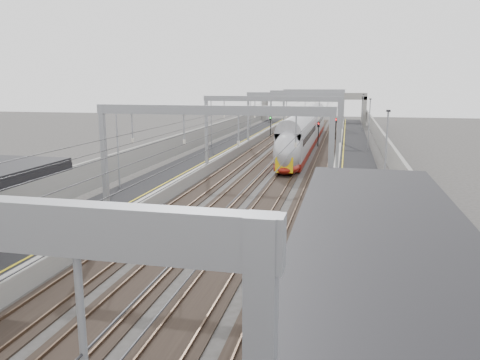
% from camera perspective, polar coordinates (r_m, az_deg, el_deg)
% --- Properties ---
extents(platform_left, '(4.00, 120.00, 1.00)m').
position_cam_1_polar(platform_left, '(49.80, -4.92, 2.11)').
color(platform_left, black).
rests_on(platform_left, ground).
extents(platform_right, '(4.00, 120.00, 1.00)m').
position_cam_1_polar(platform_right, '(47.51, 13.81, 1.35)').
color(platform_right, black).
rests_on(platform_right, ground).
extents(tracks, '(11.40, 140.00, 0.20)m').
position_cam_1_polar(tracks, '(48.09, 4.21, 1.23)').
color(tracks, black).
rests_on(tracks, ground).
extents(overhead_line, '(13.00, 140.00, 6.60)m').
position_cam_1_polar(overhead_line, '(53.92, 5.38, 8.86)').
color(overhead_line, gray).
rests_on(overhead_line, platform_left).
extents(overbridge, '(22.00, 2.20, 6.90)m').
position_cam_1_polar(overbridge, '(102.08, 8.96, 9.58)').
color(overbridge, gray).
rests_on(overbridge, ground).
extents(wall_left, '(0.30, 120.00, 3.20)m').
position_cam_1_polar(wall_left, '(50.69, -8.40, 3.45)').
color(wall_left, gray).
rests_on(wall_left, ground).
extents(wall_right, '(0.30, 120.00, 3.20)m').
position_cam_1_polar(wall_right, '(47.51, 17.73, 2.48)').
color(wall_right, gray).
rests_on(wall_right, ground).
extents(train, '(2.67, 48.56, 4.22)m').
position_cam_1_polar(train, '(65.95, 7.97, 5.74)').
color(train, maroon).
rests_on(train, ground).
extents(signal_green, '(0.32, 0.32, 3.48)m').
position_cam_1_polar(signal_green, '(77.79, 3.74, 6.97)').
color(signal_green, black).
rests_on(signal_green, ground).
extents(signal_red_near, '(0.32, 0.32, 3.48)m').
position_cam_1_polar(signal_red_near, '(67.23, 9.54, 6.10)').
color(signal_red_near, black).
rests_on(signal_red_near, ground).
extents(signal_red_far, '(0.32, 0.32, 3.48)m').
position_cam_1_polar(signal_red_far, '(75.43, 11.59, 6.61)').
color(signal_red_far, black).
rests_on(signal_red_far, ground).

